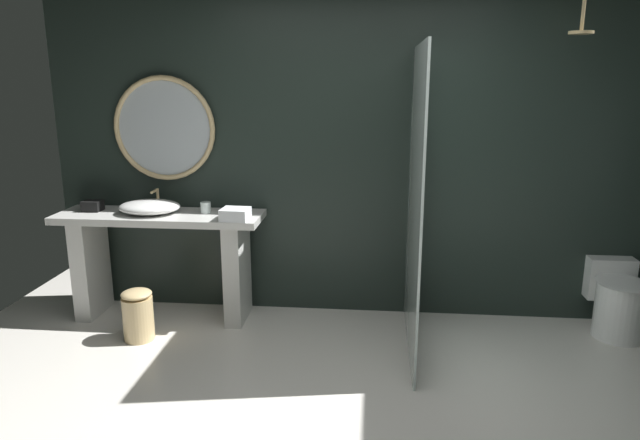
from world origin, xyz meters
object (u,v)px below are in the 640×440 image
at_px(tissue_box, 93,206).
at_px(round_wall_mirror, 164,129).
at_px(tumbler_cup, 206,208).
at_px(folded_hand_towel, 235,214).
at_px(toilet, 618,301).
at_px(rain_shower_head, 582,25).
at_px(waste_bin, 138,314).
at_px(vessel_sink, 150,207).

xyz_separation_m(tissue_box, round_wall_mirror, (0.55, 0.19, 0.59)).
xyz_separation_m(tumbler_cup, folded_hand_towel, (0.28, -0.19, -0.00)).
bearing_deg(round_wall_mirror, tumbler_cup, -26.38).
bearing_deg(tumbler_cup, toilet, -0.69).
relative_size(round_wall_mirror, toilet, 1.47).
relative_size(rain_shower_head, waste_bin, 0.91).
bearing_deg(waste_bin, vessel_sink, 94.27).
distance_m(tumbler_cup, toilet, 3.18).
bearing_deg(rain_shower_head, waste_bin, -172.65).
bearing_deg(tumbler_cup, vessel_sink, -173.99).
xyz_separation_m(tissue_box, waste_bin, (0.51, -0.47, -0.69)).
xyz_separation_m(tumbler_cup, tissue_box, (-0.91, -0.01, -0.00)).
xyz_separation_m(tissue_box, folded_hand_towel, (1.19, -0.18, 0.00)).
height_order(toilet, waste_bin, toilet).
bearing_deg(round_wall_mirror, rain_shower_head, -5.13).
relative_size(toilet, folded_hand_towel, 2.77).
distance_m(toilet, waste_bin, 3.54).
height_order(vessel_sink, rain_shower_head, rain_shower_head).
relative_size(tissue_box, folded_hand_towel, 0.69).
bearing_deg(folded_hand_towel, tissue_box, 171.56).
bearing_deg(round_wall_mirror, waste_bin, -93.49).
distance_m(tissue_box, round_wall_mirror, 0.83).
relative_size(rain_shower_head, toilet, 0.63).
bearing_deg(toilet, folded_hand_towel, -177.03).
height_order(round_wall_mirror, folded_hand_towel, round_wall_mirror).
xyz_separation_m(toilet, folded_hand_towel, (-2.84, -0.15, 0.63)).
height_order(tumbler_cup, round_wall_mirror, round_wall_mirror).
distance_m(tumbler_cup, tissue_box, 0.91).
bearing_deg(vessel_sink, tissue_box, 175.65).
bearing_deg(round_wall_mirror, folded_hand_towel, -29.66).
relative_size(tumbler_cup, folded_hand_towel, 0.44).
height_order(tissue_box, rain_shower_head, rain_shower_head).
distance_m(toilet, folded_hand_towel, 2.91).
height_order(toilet, folded_hand_towel, folded_hand_towel).
relative_size(vessel_sink, waste_bin, 1.23).
xyz_separation_m(vessel_sink, rain_shower_head, (3.06, -0.05, 1.31)).
distance_m(vessel_sink, tissue_box, 0.48).
relative_size(vessel_sink, round_wall_mirror, 0.58).
bearing_deg(toilet, rain_shower_head, -173.61).
bearing_deg(tumbler_cup, rain_shower_head, -2.00).
bearing_deg(tumbler_cup, round_wall_mirror, 153.62).
bearing_deg(tissue_box, waste_bin, -42.71).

